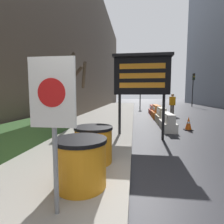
% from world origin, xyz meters
% --- Properties ---
extents(ground_plane, '(120.00, 120.00, 0.00)m').
position_xyz_m(ground_plane, '(0.00, 0.00, 0.00)').
color(ground_plane, '#2D2D33').
extents(sidewalk_left, '(3.81, 56.00, 0.16)m').
position_xyz_m(sidewalk_left, '(-1.91, 0.00, 0.08)').
color(sidewalk_left, '#A39E93').
rests_on(sidewalk_left, ground_plane).
extents(building_left_facade, '(0.40, 50.40, 13.04)m').
position_xyz_m(building_left_facade, '(-4.01, 9.80, 6.52)').
color(building_left_facade, brown).
rests_on(building_left_facade, ground_plane).
extents(hedge_strip, '(0.90, 5.03, 0.66)m').
position_xyz_m(hedge_strip, '(-3.21, 2.91, 0.50)').
color(hedge_strip, '#335628').
rests_on(hedge_strip, sidewalk_left).
extents(bare_tree, '(2.07, 2.01, 3.74)m').
position_xyz_m(bare_tree, '(-3.34, 6.39, 2.07)').
color(bare_tree, '#4C3D2D').
rests_on(bare_tree, sidewalk_left).
extents(barrel_drum_foreground, '(0.85, 0.85, 0.80)m').
position_xyz_m(barrel_drum_foreground, '(-0.79, 0.32, 0.57)').
color(barrel_drum_foreground, orange).
rests_on(barrel_drum_foreground, sidewalk_left).
extents(barrel_drum_middle, '(0.85, 0.85, 0.80)m').
position_xyz_m(barrel_drum_middle, '(-0.83, 1.36, 0.57)').
color(barrel_drum_middle, orange).
rests_on(barrel_drum_middle, sidewalk_left).
extents(warning_sign, '(0.56, 0.08, 1.93)m').
position_xyz_m(warning_sign, '(-0.90, -0.37, 1.52)').
color(warning_sign, gray).
rests_on(warning_sign, sidewalk_left).
extents(message_board, '(2.13, 0.36, 3.10)m').
position_xyz_m(message_board, '(0.32, 4.18, 2.33)').
color(message_board, black).
rests_on(message_board, ground_plane).
extents(jersey_barrier_white, '(0.57, 1.77, 0.79)m').
position_xyz_m(jersey_barrier_white, '(1.62, 6.03, 0.35)').
color(jersey_barrier_white, silver).
rests_on(jersey_barrier_white, ground_plane).
extents(jersey_barrier_cream, '(0.54, 1.65, 0.90)m').
position_xyz_m(jersey_barrier_cream, '(1.62, 8.07, 0.40)').
color(jersey_barrier_cream, beige).
rests_on(jersey_barrier_cream, ground_plane).
extents(jersey_barrier_orange_near, '(0.58, 2.08, 0.92)m').
position_xyz_m(jersey_barrier_orange_near, '(1.62, 10.33, 0.40)').
color(jersey_barrier_orange_near, orange).
rests_on(jersey_barrier_orange_near, ground_plane).
extents(jersey_barrier_red_striped, '(0.57, 2.02, 0.76)m').
position_xyz_m(jersey_barrier_red_striped, '(1.62, 12.81, 0.33)').
color(jersey_barrier_red_striped, red).
rests_on(jersey_barrier_red_striped, ground_plane).
extents(traffic_cone_near, '(0.31, 0.31, 0.55)m').
position_xyz_m(traffic_cone_near, '(2.31, 11.10, 0.27)').
color(traffic_cone_near, black).
rests_on(traffic_cone_near, ground_plane).
extents(traffic_cone_mid, '(0.36, 0.36, 0.64)m').
position_xyz_m(traffic_cone_mid, '(2.57, 6.06, 0.31)').
color(traffic_cone_mid, black).
rests_on(traffic_cone_mid, ground_plane).
extents(traffic_light_near_curb, '(0.28, 0.45, 3.53)m').
position_xyz_m(traffic_light_near_curb, '(0.74, 18.76, 2.57)').
color(traffic_light_near_curb, '#2D2D30').
rests_on(traffic_light_near_curb, ground_plane).
extents(traffic_light_far_side, '(0.28, 0.45, 4.39)m').
position_xyz_m(traffic_light_far_side, '(7.77, 22.22, 3.16)').
color(traffic_light_far_side, '#2D2D30').
rests_on(traffic_light_far_side, ground_plane).
extents(pedestrian_worker, '(0.50, 0.38, 1.71)m').
position_xyz_m(pedestrian_worker, '(2.98, 11.66, 1.01)').
color(pedestrian_worker, '#514C42').
rests_on(pedestrian_worker, ground_plane).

